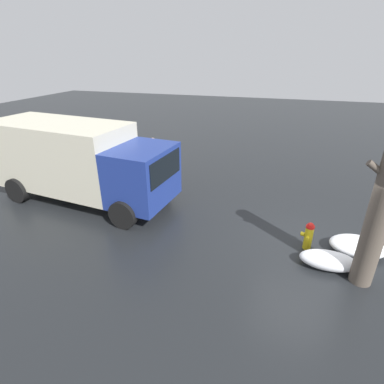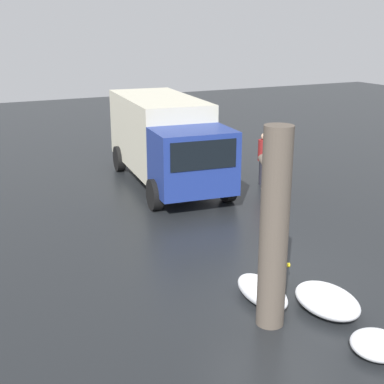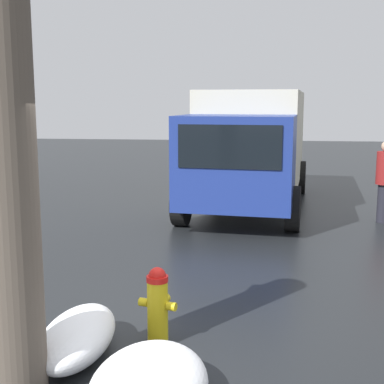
% 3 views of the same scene
% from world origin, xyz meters
% --- Properties ---
extents(ground_plane, '(60.00, 60.00, 0.00)m').
position_xyz_m(ground_plane, '(0.00, 0.00, 0.00)').
color(ground_plane, black).
extents(fire_hydrant, '(0.33, 0.43, 0.81)m').
position_xyz_m(fire_hydrant, '(0.00, -0.00, 0.42)').
color(fire_hydrant, yellow).
rests_on(fire_hydrant, ground_plane).
extents(tree_trunk, '(0.75, 0.49, 3.54)m').
position_xyz_m(tree_trunk, '(-1.15, 1.01, 1.78)').
color(tree_trunk, brown).
rests_on(tree_trunk, ground_plane).
extents(delivery_truck, '(6.91, 3.10, 2.76)m').
position_xyz_m(delivery_truck, '(7.79, -0.90, 1.52)').
color(delivery_truck, navy).
rests_on(delivery_truck, ground_plane).
extents(pedestrian, '(0.37, 0.37, 1.71)m').
position_xyz_m(pedestrian, '(6.15, -3.68, 0.93)').
color(pedestrian, '#23232D').
rests_on(pedestrian, ground_plane).
extents(snow_pile_by_hydrant, '(1.39, 0.67, 0.44)m').
position_xyz_m(snow_pile_by_hydrant, '(-0.46, 0.72, 0.22)').
color(snow_pile_by_hydrant, white).
rests_on(snow_pile_by_hydrant, ground_plane).
extents(snow_pile_curbside, '(0.87, 0.86, 0.35)m').
position_xyz_m(snow_pile_curbside, '(-2.71, 0.01, 0.18)').
color(snow_pile_curbside, white).
rests_on(snow_pile_curbside, ground_plane).
extents(snow_pile_by_tree, '(1.42, 0.97, 0.44)m').
position_xyz_m(snow_pile_by_tree, '(-1.28, -0.16, 0.22)').
color(snow_pile_by_tree, white).
rests_on(snow_pile_by_tree, ground_plane).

